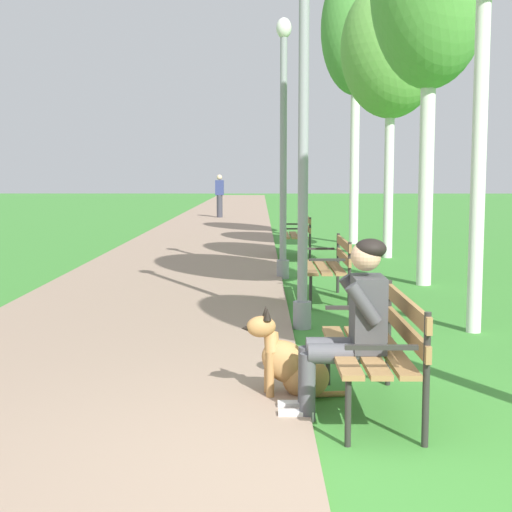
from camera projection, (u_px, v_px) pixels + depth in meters
name	position (u px, v px, depth m)	size (l,w,h in m)	color
ground_plane	(344.00, 476.00, 4.24)	(120.00, 120.00, 0.00)	#3D8433
paved_path	(221.00, 219.00, 28.11)	(3.57, 60.00, 0.04)	gray
park_bench_near	(379.00, 341.00, 5.33)	(0.55, 1.50, 0.85)	olive
park_bench_mid	(330.00, 263.00, 10.04)	(0.55, 1.50, 0.85)	olive
park_bench_far	(299.00, 232.00, 15.26)	(0.55, 1.50, 0.85)	olive
person_seated_on_near_bench	(352.00, 320.00, 5.23)	(0.74, 0.49, 1.25)	#4C4C51
dog_shepherd	(292.00, 365.00, 5.67)	(0.83, 0.32, 0.71)	#B27F47
lamp_post_near	(303.00, 125.00, 8.05)	(0.24, 0.24, 4.27)	gray
lamp_post_mid	(283.00, 146.00, 12.01)	(0.24, 0.24, 4.12)	gray
birch_tree_fourth	(391.00, 50.00, 14.81)	(1.98, 1.86, 5.47)	silver
birch_tree_fifth	(356.00, 32.00, 17.70)	(1.67, 1.51, 6.59)	silver
pedestrian_distant	(220.00, 196.00, 28.45)	(0.32, 0.22, 1.65)	#383842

